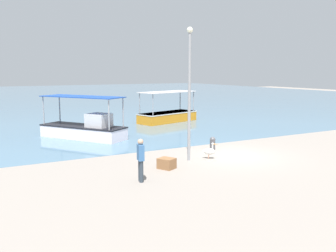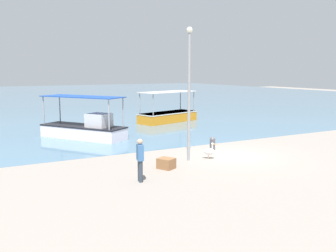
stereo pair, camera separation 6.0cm
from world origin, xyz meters
name	(u,v)px [view 1 (the left image)]	position (x,y,z in m)	size (l,w,h in m)	color
ground	(234,156)	(0.00, 0.00, 0.00)	(120.00, 120.00, 0.00)	gray
harbor_water	(47,97)	(0.00, 48.00, 0.00)	(110.00, 90.00, 0.00)	slate
fishing_boat_near_left	(167,115)	(2.96, 12.54, 0.56)	(5.60, 3.28, 2.52)	orange
fishing_boat_far_left	(85,128)	(-5.25, 8.36, 0.65)	(4.64, 5.72, 2.66)	white
pelican	(209,151)	(-1.48, 0.05, 0.38)	(0.67, 0.63, 0.80)	#E0997A
lamp_post	(189,88)	(-2.54, 0.24, 3.48)	(0.28, 0.28, 6.24)	gray
mooring_bollard	(213,143)	(-0.14, 1.68, 0.38)	(0.30, 0.30, 0.72)	#47474C
fisherman_standing	(141,159)	(-6.00, -1.82, 0.91)	(0.30, 0.44, 1.69)	#303A45
cargo_crate	(167,163)	(-4.20, -0.59, 0.23)	(0.68, 0.58, 0.47)	brown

